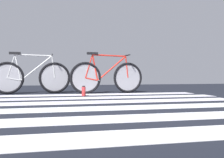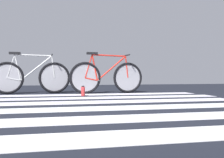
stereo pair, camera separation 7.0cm
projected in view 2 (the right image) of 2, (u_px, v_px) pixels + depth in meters
name	position (u px, v px, depth m)	size (l,w,h in m)	color
ground	(90.00, 107.00, 3.51)	(18.00, 14.00, 0.02)	black
crosswalk_markings	(89.00, 105.00, 3.65)	(5.39, 4.22, 0.00)	silver
bicycle_1_of_2	(107.00, 77.00, 5.90)	(1.73, 0.52, 0.93)	black
bicycle_2_of_2	(31.00, 77.00, 5.83)	(1.74, 0.52, 0.93)	black
water_bottle	(83.00, 91.00, 5.23)	(0.08, 0.08, 0.21)	red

